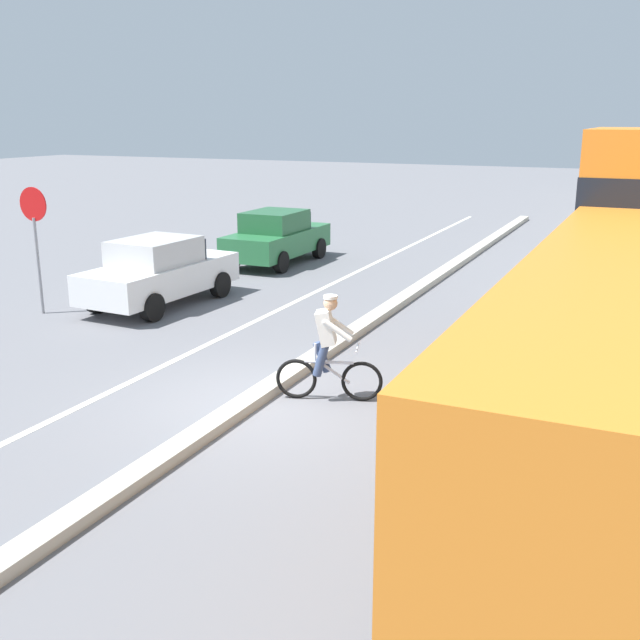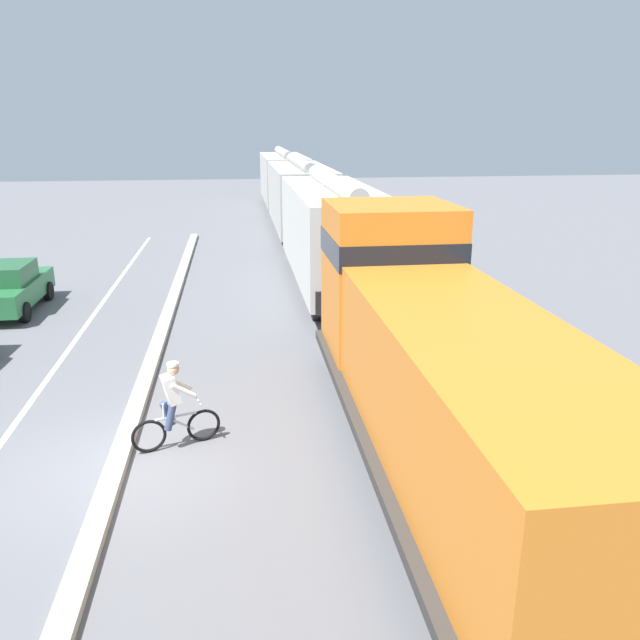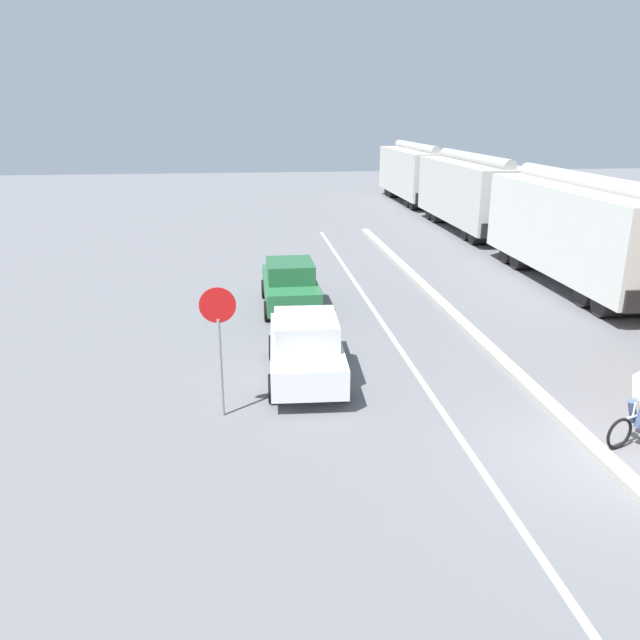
# 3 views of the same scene
# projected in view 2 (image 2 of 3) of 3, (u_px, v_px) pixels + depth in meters

# --- Properties ---
(ground_plane) EXTENTS (120.00, 120.00, 0.00)m
(ground_plane) POSITION_uv_depth(u_px,v_px,m) (118.00, 467.00, 11.28)
(ground_plane) COLOR slate
(median_curb) EXTENTS (0.36, 36.00, 0.16)m
(median_curb) POSITION_uv_depth(u_px,v_px,m) (156.00, 349.00, 16.92)
(median_curb) COLOR #B2AD9E
(median_curb) RESTS_ON ground
(lane_stripe) EXTENTS (0.14, 36.00, 0.01)m
(lane_stripe) POSITION_uv_depth(u_px,v_px,m) (64.00, 355.00, 16.64)
(lane_stripe) COLOR silver
(lane_stripe) RESTS_ON ground
(locomotive) EXTENTS (3.10, 11.61, 4.20)m
(locomotive) POSITION_uv_depth(u_px,v_px,m) (434.00, 361.00, 11.37)
(locomotive) COLOR orange
(locomotive) RESTS_ON ground
(hopper_car_lead) EXTENTS (2.90, 10.60, 4.18)m
(hopper_car_lead) POSITION_uv_depth(u_px,v_px,m) (333.00, 233.00, 22.77)
(hopper_car_lead) COLOR silver
(hopper_car_lead) RESTS_ON ground
(hopper_car_middle) EXTENTS (2.90, 10.60, 4.18)m
(hopper_car_middle) POSITION_uv_depth(u_px,v_px,m) (300.00, 197.00, 33.73)
(hopper_car_middle) COLOR beige
(hopper_car_middle) RESTS_ON ground
(hopper_car_trailing) EXTENTS (2.90, 10.60, 4.18)m
(hopper_car_trailing) POSITION_uv_depth(u_px,v_px,m) (284.00, 179.00, 44.68)
(hopper_car_trailing) COLOR beige
(hopper_car_trailing) RESTS_ON ground
(parked_car_green) EXTENTS (1.84, 4.20, 1.62)m
(parked_car_green) POSITION_uv_depth(u_px,v_px,m) (9.00, 287.00, 20.29)
(parked_car_green) COLOR #286B3D
(parked_car_green) RESTS_ON ground
(cyclist) EXTENTS (1.65, 0.66, 1.71)m
(cyclist) POSITION_uv_depth(u_px,v_px,m) (174.00, 408.00, 11.74)
(cyclist) COLOR black
(cyclist) RESTS_ON ground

